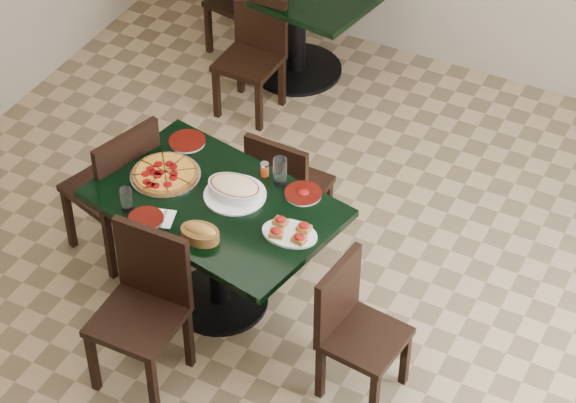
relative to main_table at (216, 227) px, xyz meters
The scene contains 19 objects.
floor 0.65m from the main_table, 12.34° to the left, with size 5.50×5.50×0.00m, color #947B55.
main_table is the anchor object (origin of this frame).
back_table 2.32m from the main_table, 106.41° to the left, with size 1.31×1.04×0.75m.
chair_far 0.60m from the main_table, 79.69° to the left, with size 0.39×0.39×0.82m.
chair_near 0.58m from the main_table, 98.84° to the right, with size 0.42×0.42×0.89m.
chair_right 0.92m from the main_table, 12.19° to the right, with size 0.41×0.41×0.80m.
chair_left 0.70m from the main_table, behind, with size 0.54×0.54×0.93m.
back_chair_near 1.88m from the main_table, 112.63° to the left, with size 0.39×0.39×0.82m.
pepperoni_pizza 0.39m from the main_table, behind, with size 0.38×0.38×0.04m.
lasagna_casserole 0.25m from the main_table, 50.49° to the left, with size 0.33×0.33×0.09m.
bread_basket 0.37m from the main_table, 74.18° to the right, with size 0.21×0.16×0.09m.
bruschetta_platter 0.51m from the main_table, ahead, with size 0.30×0.22×0.05m.
side_plate_near 0.42m from the main_table, 129.99° to the right, with size 0.18×0.18×0.02m.
side_plate_far_r 0.50m from the main_table, 33.85° to the left, with size 0.20×0.20×0.03m.
side_plate_far_l 0.56m from the main_table, 137.03° to the left, with size 0.20×0.20×0.02m.
napkin_setting 0.35m from the main_table, 126.36° to the right, with size 0.17×0.17×0.01m.
water_glass_a 0.45m from the main_table, 50.88° to the left, with size 0.07×0.07×0.16m, color white.
water_glass_b 0.51m from the main_table, 144.61° to the right, with size 0.06×0.06×0.13m, color white.
pepper_shaker 0.40m from the main_table, 67.08° to the left, with size 0.05×0.05×0.08m.
Camera 1 is at (2.04, -3.78, 4.58)m, focal length 70.00 mm.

